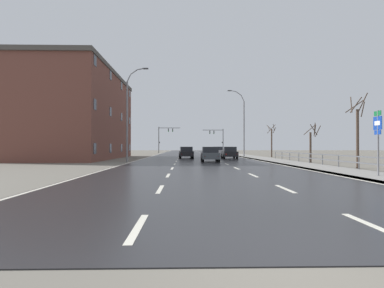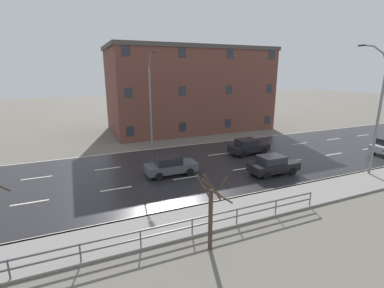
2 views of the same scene
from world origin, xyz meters
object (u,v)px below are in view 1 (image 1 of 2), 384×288
street_lamp_left_bank (128,115)px  car_distant (218,151)px  traffic_signal_right (218,136)px  car_far_left (210,154)px  highway_sign (378,135)px  street_lamp_midground (243,124)px  traffic_signal_left (164,135)px  brick_building (75,115)px  car_mid_centre (186,152)px  car_near_right (229,153)px

street_lamp_left_bank → car_distant: 24.95m
traffic_signal_right → car_far_left: bearing=-97.2°
street_lamp_left_bank → traffic_signal_right: bearing=71.5°
highway_sign → traffic_signal_right: bearing=91.7°
highway_sign → car_distant: highway_sign is taller
street_lamp_midground → highway_sign: 31.61m
street_lamp_left_bank → traffic_signal_right: street_lamp_left_bank is taller
street_lamp_midground → traffic_signal_left: (-14.04, 29.44, -0.57)m
street_lamp_left_bank → traffic_signal_right: size_ratio=1.71×
brick_building → traffic_signal_right: bearing=56.5°
highway_sign → car_distant: bearing=95.8°
highway_sign → car_mid_centre: (-9.66, 25.87, -1.40)m
traffic_signal_left → brick_building: (-9.30, -35.25, 1.28)m
car_far_left → brick_building: 19.93m
brick_building → car_mid_centre: bearing=0.8°
highway_sign → traffic_signal_right: 59.86m
car_mid_centre → car_far_left: bearing=-78.3°
street_lamp_left_bank → highway_sign: street_lamp_left_bank is taller
car_mid_centre → car_distant: bearing=63.5°
street_lamp_midground → car_far_left: (-6.22, -14.77, -4.19)m
highway_sign → car_distant: 39.39m
car_mid_centre → street_lamp_left_bank: bearing=-130.2°
street_lamp_left_bank → highway_sign: (15.84, -17.61, -2.72)m
car_distant → car_mid_centre: size_ratio=0.99×
traffic_signal_left → car_distant: traffic_signal_left is taller
traffic_signal_right → street_lamp_left_bank: bearing=-108.5°
car_near_right → brick_building: bearing=177.1°
street_lamp_left_bank → car_mid_centre: (6.19, 8.26, -4.13)m
street_lamp_midground → car_near_right: size_ratio=2.48×
street_lamp_midground → street_lamp_left_bank: 20.33m
street_lamp_midground → traffic_signal_left: size_ratio=1.59×
highway_sign → car_far_left: highway_sign is taller
street_lamp_left_bank → car_far_left: size_ratio=2.44×
street_lamp_midground → car_distant: 9.26m
traffic_signal_left → car_near_right: size_ratio=1.57×
traffic_signal_left → car_mid_centre: (5.35, -35.05, -3.63)m
car_far_left → street_lamp_midground: bearing=67.7°
traffic_signal_left → car_near_right: bearing=-73.3°
highway_sign → traffic_signal_left: 62.78m
highway_sign → car_distant: (-3.97, 39.17, -1.40)m
street_lamp_midground → car_distant: street_lamp_midground is taller
street_lamp_midground → car_far_left: bearing=-112.9°
street_lamp_left_bank → car_mid_centre: street_lamp_left_bank is taller
brick_building → traffic_signal_left: bearing=75.2°
car_near_right → brick_building: 20.86m
street_lamp_left_bank → traffic_signal_left: (0.84, 43.31, -0.50)m
street_lamp_left_bank → street_lamp_midground: bearing=43.0°
car_near_right → car_distant: (0.09, 14.75, 0.00)m
car_mid_centre → street_lamp_midground: bearing=29.4°
street_lamp_midground → street_lamp_left_bank: street_lamp_midground is taller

